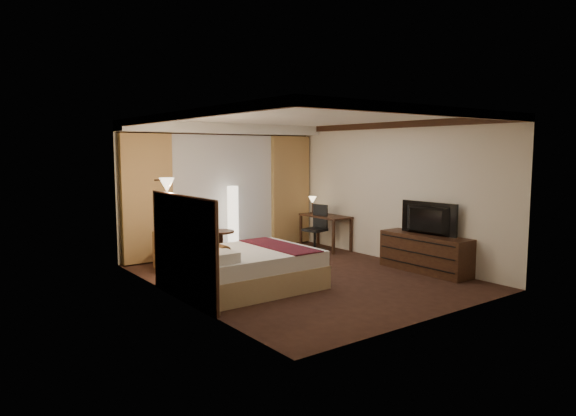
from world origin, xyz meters
TOP-DOWN VIEW (x-y plane):
  - floor at (0.00, 0.00)m, footprint 4.50×5.50m
  - ceiling at (0.00, 0.00)m, footprint 4.50×5.50m
  - back_wall at (0.00, 2.75)m, footprint 4.50×0.02m
  - left_wall at (-2.25, 0.00)m, footprint 0.02×5.50m
  - right_wall at (2.25, 0.00)m, footprint 0.02×5.50m
  - crown_molding at (0.00, 0.00)m, footprint 4.50×5.50m
  - soffit at (0.00, 2.50)m, footprint 4.50×0.50m
  - curtain_sheer at (0.00, 2.67)m, footprint 2.48×0.04m
  - curtain_left_drape at (-1.70, 2.61)m, footprint 1.00×0.14m
  - curtain_right_drape at (1.70, 2.61)m, footprint 1.00×0.14m
  - wall_sconce at (-2.09, 0.75)m, footprint 0.24×0.24m
  - bed at (-1.15, -0.06)m, footprint 2.08×1.63m
  - headboard at (-2.20, -0.06)m, footprint 0.12×1.93m
  - armchair at (-1.40, 1.64)m, footprint 1.14×1.15m
  - side_table at (-0.48, 1.99)m, footprint 0.54×0.54m
  - floor_lamp at (0.04, 2.37)m, footprint 0.30×0.30m
  - desk at (1.95, 1.66)m, footprint 0.55×1.20m
  - desk_lamp at (1.95, 2.11)m, footprint 0.18×0.18m
  - office_chair at (1.61, 1.61)m, footprint 0.57×0.57m
  - dresser at (2.00, -1.01)m, footprint 0.50×1.72m
  - television at (1.97, -1.01)m, footprint 0.72×1.16m

SIDE VIEW (x-z plane):
  - floor at x=0.00m, z-range -0.01..0.01m
  - side_table at x=-0.48m, z-range 0.00..0.59m
  - bed at x=-1.15m, z-range 0.00..0.61m
  - dresser at x=2.00m, z-range 0.00..0.67m
  - desk at x=1.95m, z-range 0.00..0.75m
  - armchair at x=-1.40m, z-range 0.00..0.86m
  - office_chair at x=1.61m, z-range 0.00..1.00m
  - floor_lamp at x=0.04m, z-range 0.00..1.44m
  - headboard at x=-2.20m, z-range 0.00..1.50m
  - desk_lamp at x=1.95m, z-range 0.75..1.09m
  - television at x=1.97m, z-range 0.92..1.06m
  - curtain_sheer at x=0.00m, z-range 0.02..2.48m
  - curtain_left_drape at x=-1.70m, z-range 0.02..2.48m
  - curtain_right_drape at x=1.70m, z-range 0.02..2.48m
  - back_wall at x=0.00m, z-range 0.00..2.70m
  - left_wall at x=-2.25m, z-range 0.00..2.70m
  - right_wall at x=2.25m, z-range 0.00..2.70m
  - wall_sconce at x=-2.09m, z-range 1.50..1.74m
  - soffit at x=0.00m, z-range 2.50..2.70m
  - crown_molding at x=0.00m, z-range 2.58..2.70m
  - ceiling at x=0.00m, z-range 2.70..2.71m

